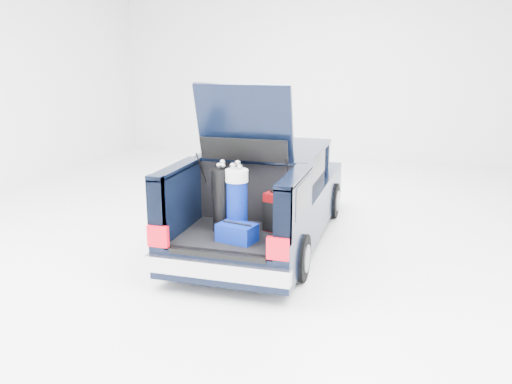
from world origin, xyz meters
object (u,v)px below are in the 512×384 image
(car, at_px, (267,197))
(blue_duffel, at_px, (237,232))
(red_suitcase, at_px, (277,213))
(blue_golf_bag, at_px, (237,201))
(black_golf_bag, at_px, (222,200))

(car, bearing_deg, blue_duffel, -86.37)
(red_suitcase, distance_m, blue_golf_bag, 0.56)
(blue_golf_bag, relative_size, blue_duffel, 1.86)
(car, distance_m, blue_golf_bag, 1.64)
(car, xyz_separation_m, red_suitcase, (0.50, -1.34, 0.18))
(blue_duffel, bearing_deg, black_golf_bag, 147.79)
(red_suitcase, relative_size, blue_duffel, 1.04)
(car, relative_size, blue_duffel, 9.07)
(black_golf_bag, distance_m, blue_duffel, 0.52)
(blue_golf_bag, bearing_deg, black_golf_bag, 165.73)
(car, height_order, blue_golf_bag, car)
(red_suitcase, height_order, blue_golf_bag, blue_golf_bag)
(car, height_order, black_golf_bag, car)
(blue_golf_bag, height_order, blue_duffel, blue_golf_bag)
(car, distance_m, black_golf_bag, 1.59)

